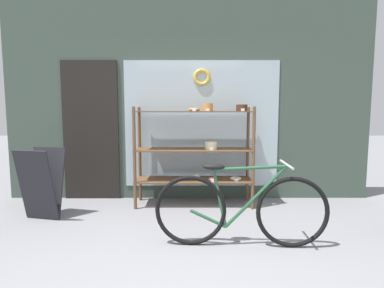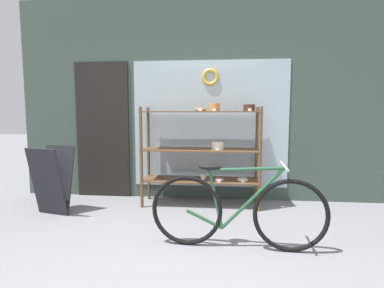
{
  "view_description": "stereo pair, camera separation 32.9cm",
  "coord_description": "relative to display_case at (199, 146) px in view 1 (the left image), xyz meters",
  "views": [
    {
      "loc": [
        0.06,
        -2.14,
        1.33
      ],
      "look_at": [
        0.04,
        1.28,
        0.97
      ],
      "focal_mm": 28.0,
      "sensor_mm": 36.0,
      "label": 1
    },
    {
      "loc": [
        0.38,
        -2.12,
        1.33
      ],
      "look_at": [
        0.04,
        1.28,
        0.97
      ],
      "focal_mm": 28.0,
      "sensor_mm": 36.0,
      "label": 2
    }
  ],
  "objects": [
    {
      "name": "sandwich_board",
      "position": [
        -1.95,
        -0.59,
        -0.4
      ],
      "size": [
        0.53,
        0.47,
        0.88
      ],
      "rotation": [
        0.0,
        0.0,
        -0.22
      ],
      "color": "#232328",
      "rests_on": "ground_plane"
    },
    {
      "name": "ground_plane",
      "position": [
        -0.14,
        -2.08,
        -0.85
      ],
      "size": [
        30.0,
        30.0,
        0.0
      ],
      "primitive_type": "plane",
      "color": "gray"
    },
    {
      "name": "display_case",
      "position": [
        0.0,
        0.0,
        0.0
      ],
      "size": [
        1.66,
        0.46,
        1.45
      ],
      "color": "brown",
      "rests_on": "ground_plane"
    },
    {
      "name": "bicycle",
      "position": [
        0.4,
        -1.35,
        -0.47
      ],
      "size": [
        1.71,
        0.46,
        0.84
      ],
      "rotation": [
        0.0,
        0.0,
        -0.06
      ],
      "color": "black",
      "rests_on": "ground_plane"
    },
    {
      "name": "storefront_facade",
      "position": [
        -0.18,
        0.37,
        0.64
      ],
      "size": [
        5.53,
        0.13,
        3.05
      ],
      "color": "#3D4C42",
      "rests_on": "ground_plane"
    }
  ]
}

